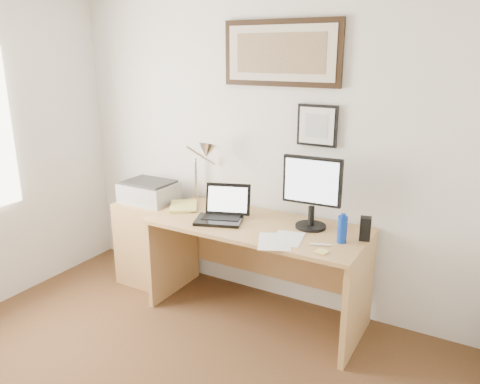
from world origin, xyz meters
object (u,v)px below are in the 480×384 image
Objects in this scene: side_cabinet at (151,242)px; printer at (149,191)px; book at (170,206)px; laptop at (222,213)px; desk at (262,249)px; water_bottle at (342,229)px; lcd_monitor at (312,189)px.

printer reaches higher than side_cabinet.
book is 0.52m from laptop.
laptop is (-0.27, -0.14, 0.29)m from desk.
water_bottle is 1.73m from printer.
laptop is at bearing -164.94° from lcd_monitor.
water_bottle is 0.35× the size of lcd_monitor.
printer is (-0.30, 0.10, 0.06)m from book.
lcd_monitor is 1.18× the size of printer.
book reaches higher than side_cabinet.
printer is (-1.08, -0.01, 0.30)m from desk.
laptop reaches higher than printer.
desk is (-0.64, 0.11, -0.33)m from water_bottle.
book is 0.18× the size of desk.
water_bottle is at bearing -0.22° from book.
printer is (-0.81, 0.13, 0.01)m from laptop.
side_cabinet is at bearing 172.74° from laptop.
water_bottle is 0.62× the size of book.
laptop is at bearing -178.33° from water_bottle.
lcd_monitor is (1.44, 0.07, 0.68)m from side_cabinet.
book is 0.73× the size of laptop.
laptop is at bearing -7.26° from side_cabinet.
desk is 3.98× the size of laptop.
printer is at bearing 176.55° from water_bottle.
desk is 3.64× the size of printer.
side_cabinet is 1.59m from lcd_monitor.
lcd_monitor is at bearing 15.06° from laptop.
desk is 0.64m from lcd_monitor.
desk is 3.08× the size of lcd_monitor.
book is 0.83m from desk.
desk is 1.12m from printer.
water_bottle is 0.37m from lcd_monitor.
printer reaches higher than desk.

